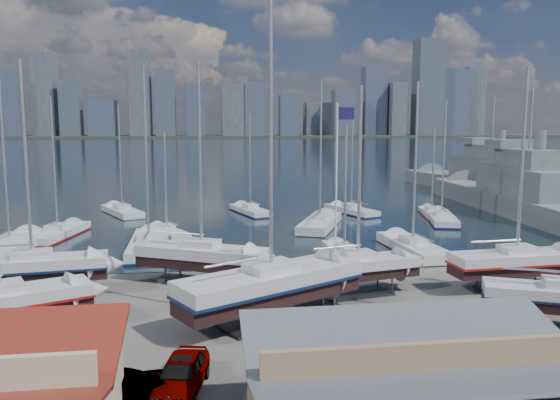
{
  "coord_description": "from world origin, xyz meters",
  "views": [
    {
      "loc": [
        -7.63,
        -43.29,
        11.55
      ],
      "look_at": [
        -0.39,
        8.0,
        4.58
      ],
      "focal_mm": 35.0,
      "sensor_mm": 36.0,
      "label": 1
    }
  ],
  "objects": [
    {
      "name": "ground",
      "position": [
        0.0,
        -10.0,
        0.0
      ],
      "size": [
        1400.0,
        1400.0,
        0.0
      ],
      "primitive_type": "plane",
      "color": "#605E59",
      "rests_on": "ground"
    },
    {
      "name": "water",
      "position": [
        0.0,
        300.0,
        -0.15
      ],
      "size": [
        1400.0,
        600.0,
        0.4
      ],
      "primitive_type": "cube",
      "color": "#1C2E40",
      "rests_on": "ground"
    },
    {
      "name": "far_shore",
      "position": [
        0.0,
        560.0,
        1.1
      ],
      "size": [
        1400.0,
        80.0,
        2.2
      ],
      "primitive_type": "cube",
      "color": "#2D332D",
      "rests_on": "ground"
    },
    {
      "name": "skyline",
      "position": [
        -7.83,
        553.76,
        39.09
      ],
      "size": [
        639.14,
        43.8,
        107.69
      ],
      "color": "#475166",
      "rests_on": "far_shore"
    },
    {
      "name": "shed_grey",
      "position": [
        0.0,
        -26.0,
        2.15
      ],
      "size": [
        12.6,
        8.4,
        4.17
      ],
      "color": "#8C6B4C",
      "rests_on": "ground"
    },
    {
      "name": "sailboat_cradle_0",
      "position": [
        -19.24,
        -5.24,
        2.06
      ],
      "size": [
        10.07,
        3.83,
        15.89
      ],
      "rotation": [
        0.0,
        0.0,
        0.11
      ],
      "color": "#2D2D33",
      "rests_on": "ground"
    },
    {
      "name": "sailboat_cradle_1",
      "position": [
        -18.67,
        -12.88,
        2.04
      ],
      "size": [
        9.68,
        6.42,
        15.33
      ],
      "rotation": [
        0.0,
        0.0,
        0.44
      ],
      "color": "#2D2D33",
      "rests_on": "ground"
    },
    {
      "name": "sailboat_cradle_2",
      "position": [
        -7.85,
        -3.52,
        2.08
      ],
      "size": [
        10.08,
        7.0,
        16.16
      ],
      "rotation": [
        0.0,
        0.0,
        -0.48
      ],
      "color": "#2D2D33",
      "rests_on": "ground"
    },
    {
      "name": "sailboat_cradle_3",
      "position": [
        -3.75,
        -12.06,
        2.23
      ],
      "size": [
        12.06,
        8.68,
        19.03
      ],
      "rotation": [
        0.0,
        0.0,
        0.5
      ],
      "color": "#2D2D33",
      "rests_on": "ground"
    },
    {
      "name": "sailboat_cradle_4",
      "position": [
        2.79,
        -7.82,
        1.99
      ],
      "size": [
        8.97,
        4.18,
        14.27
      ],
      "rotation": [
        0.0,
        0.0,
        0.21
      ],
      "color": "#2D2D33",
      "rests_on": "ground"
    },
    {
      "name": "sailboat_cradle_6",
      "position": [
        14.28,
        -8.27,
        2.05
      ],
      "size": [
        9.76,
        3.26,
        15.58
      ],
      "rotation": [
        0.0,
        0.0,
        0.06
      ],
      "color": "#2D2D33",
      "rests_on": "ground"
    },
    {
      "name": "sailboat_moored_0",
      "position": [
        -25.37,
        8.79,
        0.31
      ],
      "size": [
        4.35,
        12.71,
        18.69
      ],
      "rotation": [
        0.0,
        0.0,
        1.5
      ],
      "color": "black",
      "rests_on": "water"
    },
    {
      "name": "sailboat_moored_1",
      "position": [
        -22.83,
        15.48,
        0.31
      ],
      "size": [
        4.89,
        10.6,
        15.29
      ],
      "rotation": [
        0.0,
        0.0,
        1.37
      ],
      "color": "black",
      "rests_on": "water"
    },
    {
      "name": "sailboat_moored_2",
      "position": [
        -18.32,
        29.82,
        0.32
      ],
      "size": [
        6.8,
        10.18,
        15.03
      ],
      "rotation": [
        0.0,
        0.0,
        2.02
      ],
      "color": "black",
      "rests_on": "water"
    },
    {
      "name": "sailboat_moored_3",
      "position": [
        -12.79,
        7.99,
        0.31
      ],
      "size": [
        3.62,
        12.04,
        17.89
      ],
      "rotation": [
        0.0,
        0.0,
        1.59
      ],
      "color": "black",
      "rests_on": "water"
    },
    {
      "name": "sailboat_moored_4",
      "position": [
        -11.61,
        15.16,
        0.33
      ],
      "size": [
        5.36,
        7.81,
        11.57
      ],
      "rotation": [
        0.0,
        0.0,
        2.04
      ],
      "color": "black",
      "rests_on": "water"
    },
    {
      "name": "sailboat_moored_5",
      "position": [
        -1.51,
        28.45,
        0.31
      ],
      "size": [
        5.23,
        9.63,
        13.87
      ],
      "rotation": [
        0.0,
        0.0,
        1.87
      ],
      "color": "black",
      "rests_on": "water"
    },
    {
      "name": "sailboat_moored_6",
      "position": [
        4.69,
        2.92,
        0.31
      ],
      "size": [
        2.44,
        8.16,
        12.13
      ],
      "rotation": [
        0.0,
        0.0,
        1.59
      ],
      "color": "black",
      "rests_on": "water"
    },
    {
      "name": "sailboat_moored_7",
      "position": [
        5.54,
        17.12,
        0.32
      ],
      "size": [
        7.47,
        11.89,
        17.42
      ],
      "rotation": [
        0.0,
        0.0,
        1.17
      ],
      "color": "black",
      "rests_on": "water"
    },
    {
      "name": "sailboat_moored_8",
      "position": [
        11.87,
        26.7,
        0.31
      ],
      "size": [
        5.77,
        9.73,
        14.06
      ],
      "rotation": [
        0.0,
        0.0,
        1.93
      ],
      "color": "black",
      "rests_on": "water"
    },
    {
      "name": "sailboat_moored_9",
      "position": [
        11.42,
        3.85,
        0.32
      ],
      "size": [
        3.57,
        10.93,
        16.29
      ],
      "rotation": [
        0.0,
        0.0,
        1.62
      ],
      "color": "black",
      "rests_on": "water"
    },
    {
      "name": "sailboat_moored_10",
      "position": [
        20.99,
        18.75,
        0.31
      ],
      "size": [
        5.66,
        10.61,
        15.28
      ],
      "rotation": [
        0.0,
        0.0,
        1.28
      ],
      "color": "black",
      "rests_on": "water"
    },
    {
      "name": "sailboat_moored_11",
      "position": [
        21.76,
        23.45,
        0.31
      ],
      "size": [
        4.06,
        8.35,
        12.03
      ],
      "rotation": [
        0.0,
        0.0,
        1.34
      ],
      "color": "black",
      "rests_on": "water"
    },
    {
      "name": "naval_ship_east",
      "position": [
        34.35,
        22.52,
        1.67
      ],
      "size": [
        10.89,
        48.84,
        18.36
      ],
      "rotation": [
        0.0,
        0.0,
        1.51
      ],
      "color": "slate",
      "rests_on": "water"
    },
    {
      "name": "naval_ship_west",
      "position": [
        41.45,
        44.59,
        1.66
      ],
      "size": [
        13.69,
        46.7,
        18.15
      ],
      "rotation": [
        0.0,
        0.0,
        1.71
      ],
      "color": "slate",
      "rests_on": "water"
    },
    {
      "name": "car_a",
      "position": [
        -8.74,
        -20.22,
        0.8
      ],
      "size": [
        2.81,
        4.99,
        1.6
      ],
      "primitive_type": "imported",
      "rotation": [
        0.0,
        0.0,
        -0.21
      ],
      "color": "gray",
      "rests_on": "ground"
    },
    {
      "name": "car_b",
      "position": [
        -10.95,
        -21.3,
        0.73
      ],
      "size": [
        4.68,
        3.23,
        1.46
      ],
      "primitive_type": "imported",
      "rotation": [
        0.0,
        0.0,
        1.99
      ],
      "color": "gray",
      "rests_on": "ground"
    },
    {
      "name": "car_c",
      "position": [
        4.37,
        -19.04,
        0.68
      ],
      "size": [
        2.47,
        4.98,
        1.36
      ],
      "primitive_type": "imported",
      "rotation": [
        0.0,
        0.0,
        0.05
      ],
      "color": "gray",
      "rests_on": "ground"
    },
    {
      "name": "car_d",
      "position": [
        3.1,
        -19.24,
        0.72
      ],
      "size": [
        2.12,
        5.01,
        1.44
      ],
      "primitive_type": "imported",
      "rotation": [
        0.0,
        0.0,
        -0.02
      ],
      "color": "gray",
      "rests_on": "ground"
    },
    {
      "name": "flagpole",
      "position": [
        0.74,
        -10.03,
        7.56
      ],
      "size": [
        1.14,
        0.12,
        13.01
      ],
      "color": "white",
      "rests_on": "ground"
    }
  ]
}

